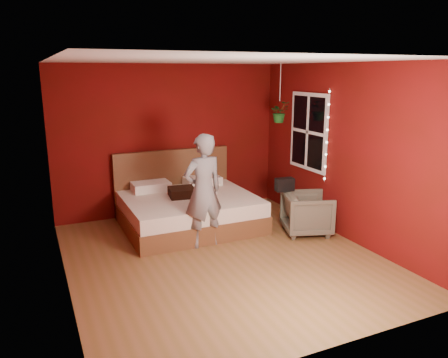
% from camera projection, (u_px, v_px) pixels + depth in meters
% --- Properties ---
extents(floor, '(4.50, 4.50, 0.00)m').
position_uv_depth(floor, '(222.00, 257.00, 5.96)').
color(floor, brown).
rests_on(floor, ground).
extents(room_walls, '(4.04, 4.54, 2.62)m').
position_uv_depth(room_walls, '(222.00, 135.00, 5.56)').
color(room_walls, '#680B0C').
rests_on(room_walls, ground).
extents(window, '(0.05, 0.97, 1.27)m').
position_uv_depth(window, '(308.00, 132.00, 7.19)').
color(window, white).
rests_on(window, room_walls).
extents(fairy_lights, '(0.04, 0.04, 1.45)m').
position_uv_depth(fairy_lights, '(327.00, 136.00, 6.71)').
color(fairy_lights, silver).
rests_on(fairy_lights, room_walls).
extents(bed, '(2.07, 1.76, 1.14)m').
position_uv_depth(bed, '(187.00, 208.00, 7.15)').
color(bed, brown).
rests_on(bed, ground).
extents(person, '(0.64, 0.46, 1.64)m').
position_uv_depth(person, '(203.00, 191.00, 6.18)').
color(person, gray).
rests_on(person, ground).
extents(armchair, '(0.89, 0.88, 0.64)m').
position_uv_depth(armchair, '(307.00, 213.00, 6.79)').
color(armchair, '#595646').
rests_on(armchair, ground).
extents(handbag, '(0.30, 0.18, 0.20)m').
position_uv_depth(handbag, '(285.00, 184.00, 6.83)').
color(handbag, black).
rests_on(handbag, armchair).
extents(throw_pillow, '(0.45, 0.45, 0.14)m').
position_uv_depth(throw_pillow, '(182.00, 192.00, 6.98)').
color(throw_pillow, black).
rests_on(throw_pillow, bed).
extents(hanging_plant, '(0.33, 0.29, 0.96)m').
position_uv_depth(hanging_plant, '(279.00, 112.00, 7.19)').
color(hanging_plant, silver).
rests_on(hanging_plant, room_walls).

